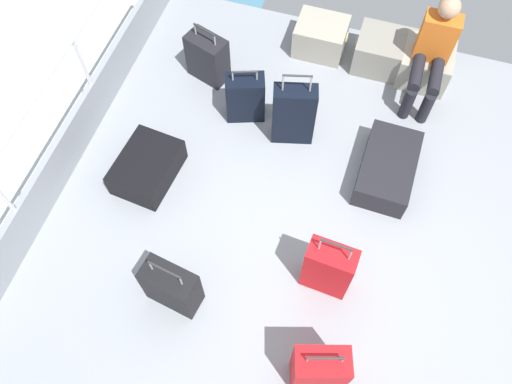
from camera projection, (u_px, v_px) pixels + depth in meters
name	position (u px, v px, depth m)	size (l,w,h in m)	color
ground_plane	(291.00, 233.00, 4.61)	(4.40, 5.20, 0.06)	gray
gunwale_port	(64.00, 156.00, 4.70)	(0.06, 5.20, 0.45)	gray
railing_port	(42.00, 119.00, 4.21)	(0.04, 4.20, 1.02)	silver
cargo_crate_0	(321.00, 37.00, 5.48)	(0.56, 0.44, 0.35)	#9E9989
cargo_crate_1	(385.00, 52.00, 5.36)	(0.64, 0.48, 0.37)	gray
cargo_crate_2	(425.00, 65.00, 5.28)	(0.53, 0.49, 0.37)	#9E9989
passenger_seated	(433.00, 51.00, 4.87)	(0.34, 0.66, 1.07)	orange
suitcase_0	(172.00, 287.00, 4.08)	(0.46, 0.29, 0.66)	black
suitcase_1	(294.00, 114.00, 4.78)	(0.43, 0.28, 0.88)	black
suitcase_2	(319.00, 369.00, 3.72)	(0.43, 0.32, 0.73)	red
suitcase_3	(328.00, 268.00, 4.09)	(0.40, 0.23, 0.80)	red
suitcase_4	(387.00, 168.00, 4.74)	(0.50, 0.83, 0.27)	black
suitcase_5	(245.00, 98.00, 4.98)	(0.42, 0.32, 0.64)	black
suitcase_6	(208.00, 58.00, 5.23)	(0.46, 0.35, 0.64)	black
suitcase_7	(147.00, 167.00, 4.75)	(0.54, 0.70, 0.26)	black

